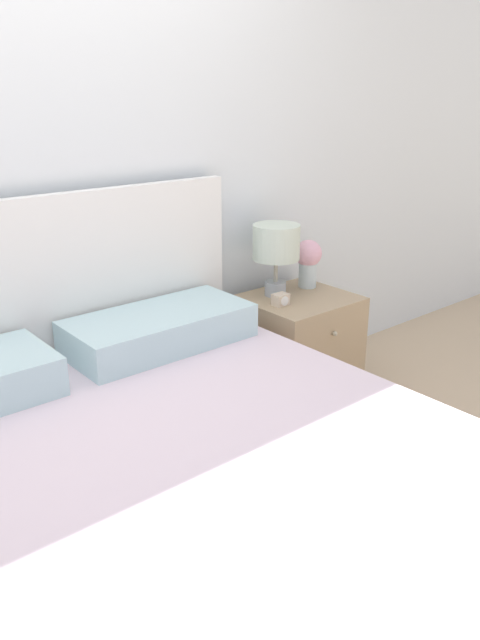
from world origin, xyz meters
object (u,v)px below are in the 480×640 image
(flower_vase, at_px, (308,260))
(bed, at_px, (162,510))
(table_lamp, at_px, (276,246))
(alarm_clock, at_px, (281,300))
(nightstand, at_px, (297,348))

(flower_vase, bearing_deg, bed, -151.81)
(bed, height_order, flower_vase, bed)
(table_lamp, distance_m, alarm_clock, 0.27)
(bed, distance_m, nightstand, 1.40)
(nightstand, height_order, table_lamp, table_lamp)
(nightstand, bearing_deg, table_lamp, 125.01)
(bed, xyz_separation_m, alarm_clock, (1.08, 0.62, 0.29))
(table_lamp, bearing_deg, nightstand, -54.99)
(nightstand, bearing_deg, flower_vase, 31.03)
(alarm_clock, bearing_deg, table_lamp, 56.56)
(table_lamp, height_order, alarm_clock, table_lamp)
(nightstand, distance_m, table_lamp, 0.53)
(bed, xyz_separation_m, nightstand, (1.23, 0.65, -0.01))
(nightstand, xyz_separation_m, table_lamp, (-0.07, 0.10, 0.52))
(bed, height_order, table_lamp, bed)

